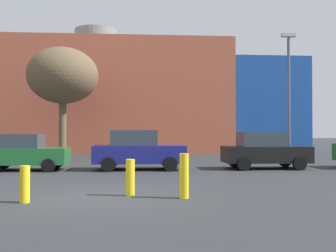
# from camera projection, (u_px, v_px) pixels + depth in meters

# --- Properties ---
(ground_plane) EXTENTS (200.00, 200.00, 0.00)m
(ground_plane) POSITION_uv_depth(u_px,v_px,m) (96.00, 197.00, 10.12)
(ground_plane) COLOR #2D3033
(building_backdrop) EXTENTS (37.20, 13.10, 11.49)m
(building_backdrop) POSITION_uv_depth(u_px,v_px,m) (96.00, 102.00, 36.25)
(building_backdrop) COLOR #B2563D
(building_backdrop) RESTS_ON ground_plane
(parked_car_1) EXTENTS (3.79, 1.86, 1.64)m
(parked_car_1) POSITION_uv_depth(u_px,v_px,m) (24.00, 152.00, 17.12)
(parked_car_1) COLOR #1E662D
(parked_car_1) RESTS_ON ground_plane
(parked_car_2) EXTENTS (4.19, 2.05, 1.81)m
(parked_car_2) POSITION_uv_depth(u_px,v_px,m) (138.00, 150.00, 17.49)
(parked_car_2) COLOR navy
(parked_car_2) RESTS_ON ground_plane
(parked_car_3) EXTENTS (3.98, 1.95, 1.72)m
(parked_car_3) POSITION_uv_depth(u_px,v_px,m) (264.00, 151.00, 17.91)
(parked_car_3) COLOR black
(parked_car_3) RESTS_ON ground_plane
(bare_tree_0) EXTENTS (4.76, 4.76, 7.47)m
(bare_tree_0) POSITION_uv_depth(u_px,v_px,m) (63.00, 76.00, 25.68)
(bare_tree_0) COLOR brown
(bare_tree_0) RESTS_ON ground_plane
(bollard_yellow_0) EXTENTS (0.24, 0.24, 1.17)m
(bollard_yellow_0) POSITION_uv_depth(u_px,v_px,m) (184.00, 176.00, 9.88)
(bollard_yellow_0) COLOR yellow
(bollard_yellow_0) RESTS_ON ground_plane
(bollard_yellow_1) EXTENTS (0.24, 0.24, 0.99)m
(bollard_yellow_1) POSITION_uv_depth(u_px,v_px,m) (130.00, 178.00, 10.27)
(bollard_yellow_1) COLOR yellow
(bollard_yellow_1) RESTS_ON ground_plane
(bollard_yellow_2) EXTENTS (0.24, 0.24, 0.90)m
(bollard_yellow_2) POSITION_uv_depth(u_px,v_px,m) (25.00, 184.00, 9.27)
(bollard_yellow_2) COLOR yellow
(bollard_yellow_2) RESTS_ON ground_plane
(street_lamp) EXTENTS (0.80, 0.24, 7.27)m
(street_lamp) POSITION_uv_depth(u_px,v_px,m) (289.00, 89.00, 21.20)
(street_lamp) COLOR #59595E
(street_lamp) RESTS_ON ground_plane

